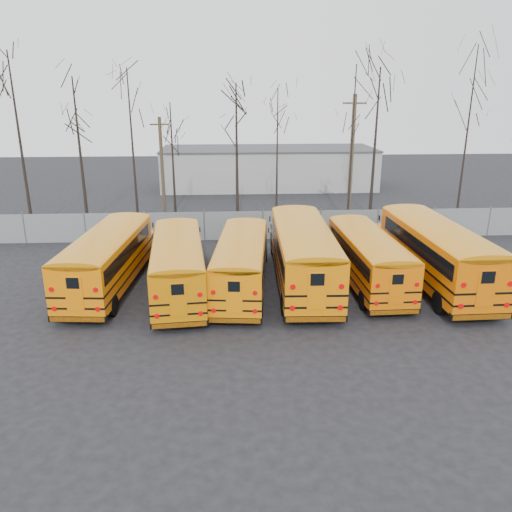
{
  "coord_description": "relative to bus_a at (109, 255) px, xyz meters",
  "views": [
    {
      "loc": [
        -2.4,
        -21.09,
        9.71
      ],
      "look_at": [
        -0.96,
        3.46,
        1.6
      ],
      "focal_mm": 35.0,
      "sensor_mm": 36.0,
      "label": 1
    }
  ],
  "objects": [
    {
      "name": "bus_b",
      "position": [
        3.6,
        -0.95,
        -0.07
      ],
      "size": [
        3.35,
        10.65,
        2.93
      ],
      "rotation": [
        0.0,
        0.0,
        0.09
      ],
      "color": "black",
      "rests_on": "ground"
    },
    {
      "name": "bus_c",
      "position": [
        6.8,
        -0.76,
        -0.1
      ],
      "size": [
        3.39,
        10.43,
        2.87
      ],
      "rotation": [
        0.0,
        0.0,
        -0.1
      ],
      "color": "black",
      "rests_on": "ground"
    },
    {
      "name": "tree_3",
      "position": [
        2.05,
        13.92,
        2.72
      ],
      "size": [
        0.26,
        0.26,
        9.01
      ],
      "primitive_type": "cone",
      "color": "black",
      "rests_on": "ground"
    },
    {
      "name": "tree_0",
      "position": [
        -8.62,
        12.72,
        4.43
      ],
      "size": [
        0.26,
        0.26,
        12.44
      ],
      "primitive_type": "cone",
      "color": "black",
      "rests_on": "ground"
    },
    {
      "name": "fence",
      "position": [
        8.53,
        8.44,
        -0.78
      ],
      "size": [
        40.0,
        0.04,
        2.0
      ],
      "primitive_type": "cube",
      "color": "gray",
      "rests_on": "ground"
    },
    {
      "name": "tree_5",
      "position": [
        9.92,
        13.03,
        3.22
      ],
      "size": [
        0.26,
        0.26,
        10.0
      ],
      "primitive_type": "cone",
      "color": "black",
      "rests_on": "ground"
    },
    {
      "name": "tree_8",
      "position": [
        23.39,
        11.09,
        4.61
      ],
      "size": [
        0.26,
        0.26,
        12.79
      ],
      "primitive_type": "cone",
      "color": "black",
      "rests_on": "ground"
    },
    {
      "name": "tree_7",
      "position": [
        17.54,
        13.77,
        3.95
      ],
      "size": [
        0.26,
        0.26,
        11.47
      ],
      "primitive_type": "cone",
      "color": "black",
      "rests_on": "ground"
    },
    {
      "name": "utility_pole_right",
      "position": [
        15.31,
        11.96,
        3.14
      ],
      "size": [
        1.69,
        0.47,
        9.58
      ],
      "rotation": [
        0.0,
        0.0,
        -0.2
      ],
      "color": "brown",
      "rests_on": "ground"
    },
    {
      "name": "utility_pole_left",
      "position": [
        1.32,
        13.07,
        2.32
      ],
      "size": [
        1.43,
        0.25,
        7.99
      ],
      "rotation": [
        0.0,
        0.0,
        0.07
      ],
      "color": "#433726",
      "rests_on": "ground"
    },
    {
      "name": "bus_a",
      "position": [
        0.0,
        0.0,
        0.0
      ],
      "size": [
        3.38,
        11.05,
        3.05
      ],
      "rotation": [
        0.0,
        0.0,
        -0.08
      ],
      "color": "black",
      "rests_on": "ground"
    },
    {
      "name": "bus_d",
      "position": [
        9.99,
        -0.22,
        0.16
      ],
      "size": [
        3.13,
        11.96,
        3.32
      ],
      "rotation": [
        0.0,
        0.0,
        -0.03
      ],
      "color": "black",
      "rests_on": "ground"
    },
    {
      "name": "distant_building",
      "position": [
        10.53,
        28.44,
        0.22
      ],
      "size": [
        22.0,
        8.0,
        4.0
      ],
      "primitive_type": "cube",
      "color": "#ABABA6",
      "rests_on": "ground"
    },
    {
      "name": "ground",
      "position": [
        8.53,
        -3.56,
        -1.78
      ],
      "size": [
        120.0,
        120.0,
        0.0
      ],
      "primitive_type": "plane",
      "color": "black",
      "rests_on": "ground"
    },
    {
      "name": "tree_6",
      "position": [
        14.78,
        9.97,
        3.94
      ],
      "size": [
        0.26,
        0.26,
        11.45
      ],
      "primitive_type": "cone",
      "color": "black",
      "rests_on": "ground"
    },
    {
      "name": "bus_f",
      "position": [
        16.91,
        -0.39,
        0.17
      ],
      "size": [
        2.94,
        11.98,
        3.34
      ],
      "rotation": [
        0.0,
        0.0,
        0.02
      ],
      "color": "black",
      "rests_on": "ground"
    },
    {
      "name": "tree_1",
      "position": [
        -4.8,
        13.86,
        3.6
      ],
      "size": [
        0.26,
        0.26,
        10.78
      ],
      "primitive_type": "cone",
      "color": "black",
      "rests_on": "ground"
    },
    {
      "name": "tree_2",
      "position": [
        -0.64,
        12.49,
        3.87
      ],
      "size": [
        0.26,
        0.26,
        11.31
      ],
      "primitive_type": "cone",
      "color": "black",
      "rests_on": "ground"
    },
    {
      "name": "bus_e",
      "position": [
        13.36,
        -0.31,
        -0.11
      ],
      "size": [
        2.56,
        10.26,
        2.86
      ],
      "rotation": [
        0.0,
        0.0,
        0.02
      ],
      "color": "black",
      "rests_on": "ground"
    },
    {
      "name": "tree_4",
      "position": [
        6.85,
        10.95,
        3.36
      ],
      "size": [
        0.26,
        0.26,
        10.28
      ],
      "primitive_type": "cone",
      "color": "black",
      "rests_on": "ground"
    }
  ]
}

